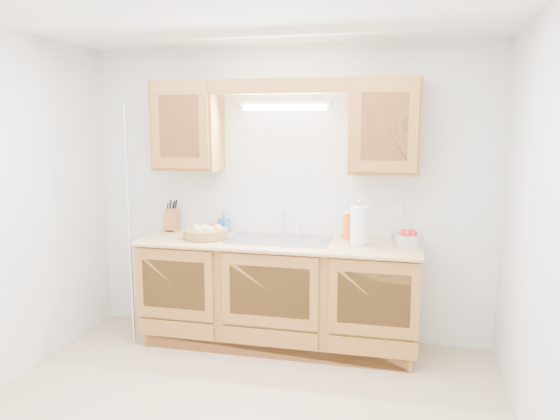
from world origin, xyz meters
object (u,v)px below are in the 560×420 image
(fruit_basket, at_px, (206,232))
(apple_bowl, at_px, (408,239))
(paper_towel, at_px, (359,226))

(fruit_basket, distance_m, apple_bowl, 1.65)
(paper_towel, bearing_deg, fruit_basket, -178.13)
(fruit_basket, xyz_separation_m, paper_towel, (1.27, 0.04, 0.10))
(paper_towel, bearing_deg, apple_bowl, 8.55)
(fruit_basket, relative_size, paper_towel, 1.10)
(fruit_basket, bearing_deg, apple_bowl, 3.40)
(apple_bowl, bearing_deg, fruit_basket, -176.60)
(fruit_basket, relative_size, apple_bowl, 1.20)
(paper_towel, distance_m, apple_bowl, 0.39)
(fruit_basket, distance_m, paper_towel, 1.27)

